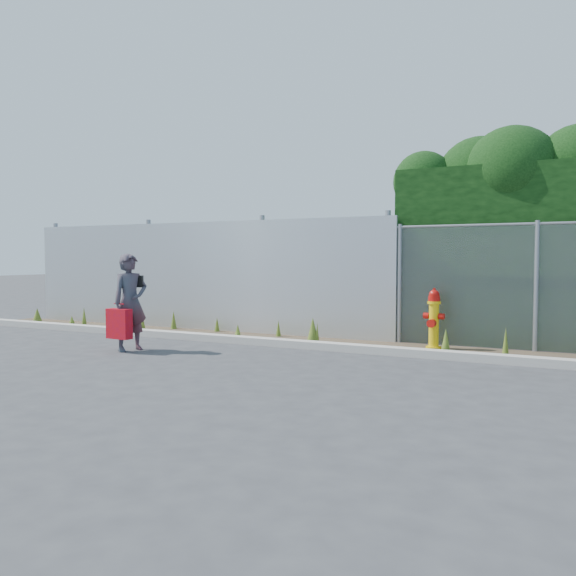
% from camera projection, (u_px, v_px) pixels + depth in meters
% --- Properties ---
extents(ground, '(80.00, 80.00, 0.00)m').
position_uv_depth(ground, '(262.00, 369.00, 7.45)').
color(ground, '#37373A').
rests_on(ground, ground).
extents(curb, '(16.00, 0.22, 0.12)m').
position_uv_depth(curb, '(316.00, 345.00, 9.06)').
color(curb, '#B0A99F').
rests_on(curb, ground).
extents(weed_strip, '(16.00, 1.20, 0.53)m').
position_uv_depth(weed_strip, '(352.00, 340.00, 9.39)').
color(weed_strip, '#453527').
rests_on(weed_strip, ground).
extents(corrugated_fence, '(8.50, 0.21, 2.30)m').
position_uv_depth(corrugated_fence, '(194.00, 276.00, 11.51)').
color(corrugated_fence, silver).
rests_on(corrugated_fence, ground).
extents(fire_hydrant, '(0.33, 0.30, 0.99)m').
position_uv_depth(fire_hydrant, '(434.00, 320.00, 8.97)').
color(fire_hydrant, yellow).
rests_on(fire_hydrant, ground).
extents(woman, '(0.56, 0.66, 1.54)m').
position_uv_depth(woman, '(130.00, 302.00, 8.88)').
color(woman, '#0F5462').
rests_on(woman, ground).
extents(red_tote_bag, '(0.42, 0.16, 0.55)m').
position_uv_depth(red_tote_bag, '(119.00, 324.00, 8.73)').
color(red_tote_bag, '#A60923').
extents(black_shoulder_bag, '(0.25, 0.10, 0.19)m').
position_uv_depth(black_shoulder_bag, '(135.00, 281.00, 8.98)').
color(black_shoulder_bag, black).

